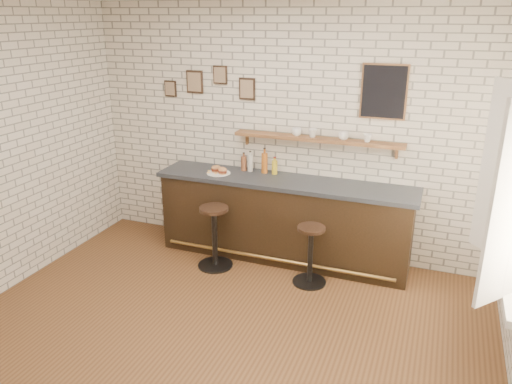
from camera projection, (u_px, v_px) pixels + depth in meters
The scene contains 18 objects.
ground at pixel (220, 332), 4.73m from camera, with size 5.00×5.00×0.00m, color brown.
bar_counter at pixel (283, 219), 6.03m from camera, with size 3.10×0.65×1.01m.
sandwich_plate at pixel (219, 173), 6.08m from camera, with size 0.28×0.28×0.01m, color white.
ciabatta_sandwich at pixel (219, 170), 6.06m from camera, with size 0.26×0.19×0.08m.
potato_chips at pixel (217, 172), 6.08m from camera, with size 0.24×0.18×0.00m.
bitters_bottle_brown at pixel (244, 163), 6.17m from camera, with size 0.07×0.07×0.23m.
bitters_bottle_white at pixel (250, 163), 6.13m from camera, with size 0.07×0.07×0.26m.
bitters_bottle_amber at pixel (264, 163), 6.06m from camera, with size 0.08×0.08×0.31m.
condiment_bottle_yellow at pixel (275, 167), 6.03m from camera, with size 0.07×0.07×0.21m.
bar_stool_left at pixel (215, 235), 5.84m from camera, with size 0.42×0.42×0.75m.
bar_stool_right at pixel (310, 253), 5.48m from camera, with size 0.39×0.39×0.68m.
wall_shelf at pixel (317, 139), 5.77m from camera, with size 2.00×0.18×0.18m.
shelf_cup_a at pixel (297, 132), 5.82m from camera, with size 0.12×0.12×0.09m, color white.
shelf_cup_b at pixel (313, 133), 5.76m from camera, with size 0.10×0.10×0.10m, color white.
shelf_cup_c at pixel (343, 136), 5.64m from camera, with size 0.12×0.12×0.09m, color white.
shelf_cup_d at pixel (368, 138), 5.55m from camera, with size 0.09×0.09×0.09m, color white.
back_wall_decor at pixel (306, 88), 5.70m from camera, with size 2.96×0.02×0.56m.
book_lower at pixel (512, 280), 3.80m from camera, with size 0.17×0.23×0.02m, color tan.
Camera 1 is at (1.75, -3.61, 2.86)m, focal length 35.00 mm.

